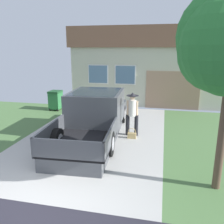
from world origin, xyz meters
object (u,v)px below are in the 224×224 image
house_with_garage (150,64)px  person_with_hat (132,112)px  handbag (132,135)px  pickup_truck (95,115)px  wheeled_trash_bin (56,100)px

house_with_garage → person_with_hat: bearing=-90.6°
person_with_hat → handbag: (0.05, -0.34, -0.83)m
pickup_truck → wheeled_trash_bin: bearing=131.3°
person_with_hat → handbag: 0.90m
person_with_hat → house_with_garage: size_ratio=0.19×
pickup_truck → handbag: size_ratio=14.05×
house_with_garage → wheeled_trash_bin: house_with_garage is taller
person_with_hat → handbag: person_with_hat is taller
person_with_hat → house_with_garage: house_with_garage is taller
handbag → wheeled_trash_bin: wheeled_trash_bin is taller
pickup_truck → house_with_garage: 8.55m
handbag → wheeled_trash_bin: 5.84m
person_with_hat → handbag: size_ratio=4.21×
person_with_hat → wheeled_trash_bin: size_ratio=1.60×
pickup_truck → person_with_hat: person_with_hat is taller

